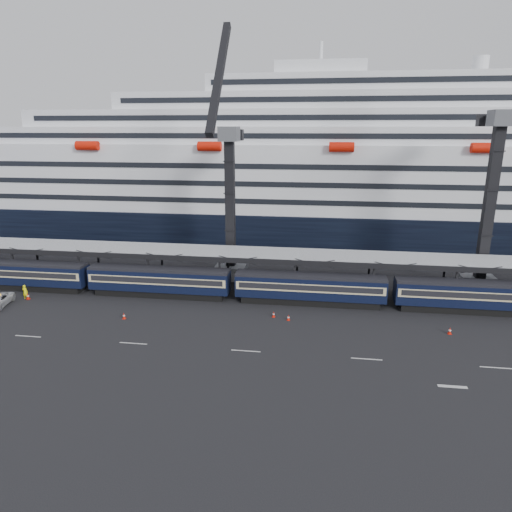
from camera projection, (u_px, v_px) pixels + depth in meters
name	position (u px, v px, depth m)	size (l,w,h in m)	color
ground	(382.00, 342.00, 48.18)	(260.00, 260.00, 0.00)	black
lane_markings	(480.00, 373.00, 42.09)	(111.00, 4.27, 0.02)	beige
train	(336.00, 289.00, 57.74)	(133.05, 3.00, 4.05)	black
canopy	(372.00, 258.00, 60.10)	(130.00, 6.25, 5.53)	gray
cruise_ship	(352.00, 178.00, 88.80)	(214.09, 28.84, 34.00)	black
crane_dark_near	(230.00, 199.00, 65.36)	(4.50, 17.75, 35.08)	#45474C
crane_dark_mid	(492.00, 195.00, 59.28)	(4.50, 18.24, 39.64)	#45474C
worker	(25.00, 292.00, 60.11)	(0.71, 0.47, 1.95)	#FFFC0D
traffic_cone_a	(28.00, 296.00, 60.11)	(0.43, 0.43, 0.86)	red
traffic_cone_b	(124.00, 316.00, 53.96)	(0.38, 0.38, 0.76)	red
traffic_cone_c	(274.00, 314.00, 54.45)	(0.36, 0.36, 0.72)	red
traffic_cone_d	(288.00, 317.00, 53.57)	(0.35, 0.35, 0.70)	red
traffic_cone_e	(450.00, 331.00, 49.98)	(0.40, 0.40, 0.79)	red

